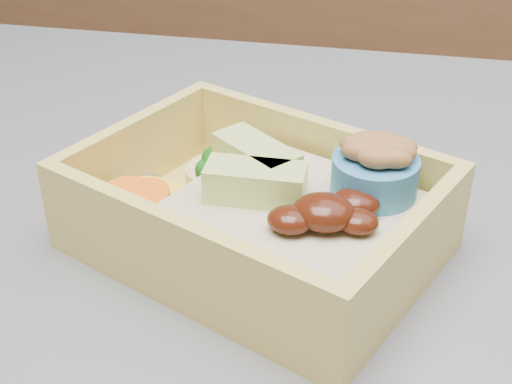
# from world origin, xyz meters

# --- Properties ---
(bento_box) EXTENTS (0.22, 0.20, 0.07)m
(bento_box) POSITION_xyz_m (0.09, 0.00, 0.94)
(bento_box) COLOR #D8BF59
(bento_box) RESTS_ON island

